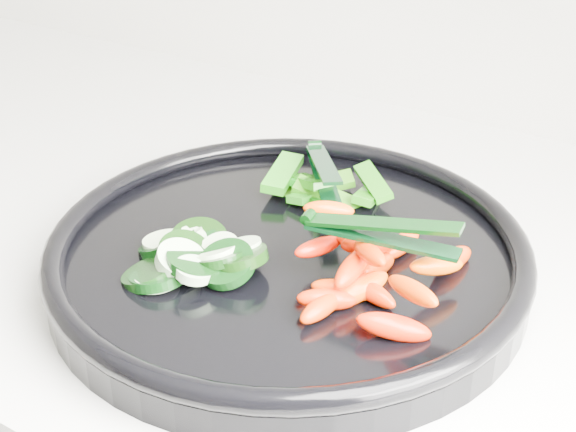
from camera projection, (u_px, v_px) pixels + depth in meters
The scene contains 7 objects.
counter at pixel (23, 413), 1.16m from camera, with size 2.02×0.62×0.93m.
veggie_tray at pixel (288, 255), 0.63m from camera, with size 0.44×0.44×0.04m.
cucumber_pile at pixel (192, 254), 0.60m from camera, with size 0.12×0.12×0.04m.
carrot_pile at pixel (373, 272), 0.57m from camera, with size 0.14×0.15×0.05m.
pepper_pile at pixel (321, 187), 0.70m from camera, with size 0.12×0.09×0.04m.
tong_carrot at pixel (377, 230), 0.55m from camera, with size 0.11×0.03×0.02m.
tong_pepper at pixel (323, 168), 0.69m from camera, with size 0.08×0.10×0.02m.
Camera 1 is at (0.79, 1.18, 1.28)m, focal length 50.00 mm.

